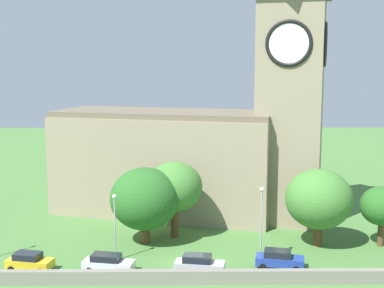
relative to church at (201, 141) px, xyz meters
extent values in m
plane|color=#477538|center=(-1.53, -2.78, -9.56)|extent=(200.00, 200.00, 0.00)
cube|color=gray|center=(-4.69, 1.34, -3.23)|extent=(30.25, 18.81, 12.66)
cube|color=#675C4A|center=(-4.69, 1.34, 3.45)|extent=(29.99, 17.92, 0.70)
cube|color=gray|center=(10.68, -3.01, 3.95)|extent=(9.40, 9.40, 27.02)
cylinder|color=white|center=(9.63, -6.73, 12.06)|extent=(4.72, 1.44, 4.87)
torus|color=black|center=(9.63, -6.73, 12.06)|extent=(5.23, 1.87, 5.31)
cylinder|color=white|center=(14.40, -4.06, 12.06)|extent=(1.44, 4.72, 4.87)
torus|color=black|center=(14.40, -4.06, 12.06)|extent=(1.87, 5.23, 5.31)
cube|color=gray|center=(-1.53, -22.42, -8.93)|extent=(40.05, 0.70, 1.25)
cube|color=gold|center=(-16.63, -19.18, -8.86)|extent=(4.56, 2.67, 0.78)
cube|color=#1E232B|center=(-16.84, -19.14, -8.16)|extent=(2.68, 2.06, 0.62)
cylinder|color=black|center=(-15.02, -18.61, -9.25)|extent=(0.68, 0.45, 0.62)
cylinder|color=black|center=(-15.40, -20.37, -9.25)|extent=(0.68, 0.45, 0.62)
cylinder|color=black|center=(-17.87, -17.99, -9.25)|extent=(0.68, 0.45, 0.62)
cylinder|color=black|center=(-18.25, -19.76, -9.25)|extent=(0.68, 0.45, 0.62)
cube|color=silver|center=(-9.16, -19.58, -8.87)|extent=(5.01, 2.62, 0.77)
cube|color=#1E232B|center=(-9.40, -19.54, -8.18)|extent=(2.91, 2.02, 0.61)
cylinder|color=black|center=(-7.41, -19.03, -9.25)|extent=(0.66, 0.42, 0.61)
cylinder|color=black|center=(-7.74, -20.75, -9.25)|extent=(0.66, 0.42, 0.61)
cylinder|color=black|center=(-10.59, -18.42, -9.25)|extent=(0.66, 0.42, 0.61)
cylinder|color=black|center=(-10.92, -20.13, -9.25)|extent=(0.66, 0.42, 0.61)
cube|color=silver|center=(-0.65, -20.17, -8.82)|extent=(4.84, 2.50, 0.83)
cube|color=#1E232B|center=(-0.88, -20.13, -8.08)|extent=(2.80, 1.95, 0.66)
cylinder|color=black|center=(1.04, -19.58, -9.23)|extent=(0.70, 0.42, 0.66)
cylinder|color=black|center=(0.74, -21.30, -9.23)|extent=(0.70, 0.42, 0.66)
cylinder|color=black|center=(-2.04, -19.05, -9.23)|extent=(0.70, 0.42, 0.66)
cylinder|color=black|center=(-2.34, -20.76, -9.23)|extent=(0.70, 0.42, 0.66)
cube|color=#233D9E|center=(7.03, -18.82, -8.84)|extent=(4.82, 2.72, 0.80)
cube|color=#1E232B|center=(6.81, -18.77, -8.13)|extent=(2.82, 2.09, 0.63)
cylinder|color=black|center=(8.73, -18.26, -9.24)|extent=(0.69, 0.45, 0.64)
cylinder|color=black|center=(8.35, -20.03, -9.24)|extent=(0.69, 0.45, 0.64)
cylinder|color=black|center=(5.71, -17.61, -9.24)|extent=(0.69, 0.45, 0.64)
cylinder|color=black|center=(5.33, -19.38, -9.24)|extent=(0.69, 0.45, 0.64)
cylinder|color=#9EA0A5|center=(-8.90, -16.74, -6.41)|extent=(0.14, 0.14, 6.31)
sphere|color=#F4EFCC|center=(-8.90, -16.74, -3.03)|extent=(0.44, 0.44, 0.44)
cylinder|color=#9EA0A5|center=(5.43, -17.14, -6.02)|extent=(0.14, 0.14, 7.08)
sphere|color=#F4EFCC|center=(5.43, -17.14, -2.26)|extent=(0.44, 0.44, 0.44)
cylinder|color=brown|center=(12.17, -12.53, -8.32)|extent=(0.99, 0.99, 2.49)
ellipsoid|color=#427A33|center=(12.17, -12.53, -4.41)|extent=(7.10, 7.10, 6.39)
cylinder|color=brown|center=(-3.23, -9.41, -7.84)|extent=(0.88, 0.88, 3.43)
ellipsoid|color=#427A33|center=(-3.23, -9.41, -3.79)|extent=(6.25, 6.25, 5.63)
cylinder|color=brown|center=(18.89, -12.67, -8.23)|extent=(0.65, 0.65, 2.66)
ellipsoid|color=#286023|center=(18.89, -12.67, -5.16)|extent=(4.65, 4.65, 4.18)
cylinder|color=brown|center=(-6.37, -11.38, -8.51)|extent=(1.05, 1.05, 2.10)
ellipsoid|color=#286023|center=(-6.37, -11.38, -4.64)|extent=(7.52, 7.52, 6.77)
camera|label=1|loc=(-1.76, -66.59, 9.49)|focal=49.14mm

